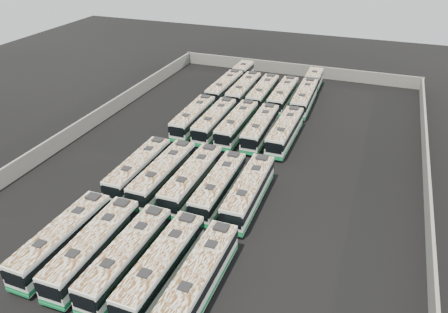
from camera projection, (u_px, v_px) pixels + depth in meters
ground at (231, 164)px, 53.94m from camera, size 140.00×140.00×0.00m
perimeter_wall at (231, 156)px, 53.40m from camera, size 45.20×73.20×2.20m
bus_front_far_left at (63, 239)px, 38.94m from camera, size 2.62×11.56×3.25m
bus_front_left at (94, 247)px, 37.89m from camera, size 2.65×11.73×3.30m
bus_front_center at (127, 256)px, 36.89m from camera, size 2.63×11.62×3.26m
bus_front_right at (162, 265)px, 35.93m from camera, size 2.70×11.69×3.28m
bus_front_far_right at (199, 277)px, 34.76m from camera, size 2.54×11.61×3.27m
bus_midfront_far_left at (139, 169)px, 49.68m from camera, size 2.48×11.36×3.20m
bus_midfront_left at (163, 174)px, 48.51m from camera, size 2.61×11.79×3.31m
bus_midfront_center at (192, 179)px, 47.62m from camera, size 2.54×11.82×3.33m
bus_midfront_right at (219, 186)px, 46.50m from camera, size 2.47×11.33×3.19m
bus_midfront_far_right at (249, 191)px, 45.55m from camera, size 2.61×11.71×3.29m
bus_midback_far_left at (193, 117)px, 62.21m from camera, size 2.59×11.36×3.19m
bus_midback_left at (215, 121)px, 61.09m from camera, size 2.50×11.46×3.22m
bus_midback_center at (237, 124)px, 60.17m from camera, size 2.52×11.57×3.25m
bus_midback_right at (260, 128)px, 59.18m from camera, size 2.57×11.33×3.18m
bus_midback_far_right at (285, 131)px, 58.17m from camera, size 2.52×11.51×3.24m
bus_back_far_left at (231, 82)px, 75.27m from camera, size 2.66×17.76×3.21m
bus_back_left at (244, 90)px, 71.64m from camera, size 2.56×11.68×3.28m
bus_back_center at (263, 93)px, 70.63m from camera, size 2.59×11.54×3.24m
bus_back_right at (283, 95)px, 69.64m from camera, size 2.52×11.52×3.24m
bus_back_far_right at (308, 91)px, 71.27m from camera, size 2.91×17.98×3.25m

